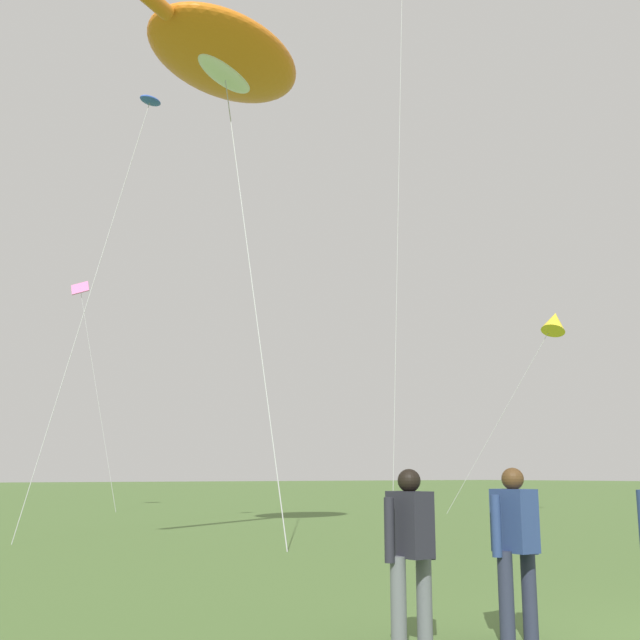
{
  "coord_description": "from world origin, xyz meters",
  "views": [
    {
      "loc": [
        -7.44,
        -3.04,
        1.45
      ],
      "look_at": [
        0.2,
        8.16,
        4.09
      ],
      "focal_mm": 44.62,
      "sensor_mm": 36.0,
      "label": 1
    }
  ],
  "objects_px": {
    "big_show_kite": "(219,53)",
    "small_kite_diamond_red": "(146,113)",
    "person_redhead_woman": "(410,544)",
    "person_child_front": "(515,540)",
    "small_kite_delta_white": "(82,299)",
    "small_kite_box_yellow": "(554,322)"
  },
  "relations": [
    {
      "from": "person_redhead_woman",
      "to": "person_child_front",
      "type": "xyz_separation_m",
      "value": [
        1.03,
        -0.23,
        0.01
      ]
    },
    {
      "from": "person_child_front",
      "to": "small_kite_box_yellow",
      "type": "relative_size",
      "value": 0.2
    },
    {
      "from": "person_redhead_woman",
      "to": "small_kite_diamond_red",
      "type": "bearing_deg",
      "value": -11.12
    },
    {
      "from": "small_kite_diamond_red",
      "to": "small_kite_box_yellow",
      "type": "relative_size",
      "value": 1.46
    },
    {
      "from": "small_kite_diamond_red",
      "to": "small_kite_delta_white",
      "type": "bearing_deg",
      "value": 55.84
    },
    {
      "from": "person_redhead_woman",
      "to": "small_kite_box_yellow",
      "type": "relative_size",
      "value": 0.2
    },
    {
      "from": "small_kite_box_yellow",
      "to": "small_kite_diamond_red",
      "type": "bearing_deg",
      "value": 76.47
    },
    {
      "from": "big_show_kite",
      "to": "small_kite_delta_white",
      "type": "height_order",
      "value": "big_show_kite"
    },
    {
      "from": "big_show_kite",
      "to": "person_child_front",
      "type": "distance_m",
      "value": 14.82
    },
    {
      "from": "big_show_kite",
      "to": "small_kite_diamond_red",
      "type": "height_order",
      "value": "big_show_kite"
    },
    {
      "from": "small_kite_diamond_red",
      "to": "small_kite_delta_white",
      "type": "distance_m",
      "value": 14.61
    },
    {
      "from": "big_show_kite",
      "to": "small_kite_diamond_red",
      "type": "bearing_deg",
      "value": 72.02
    },
    {
      "from": "small_kite_box_yellow",
      "to": "small_kite_delta_white",
      "type": "height_order",
      "value": "small_kite_delta_white"
    },
    {
      "from": "person_child_front",
      "to": "small_kite_delta_white",
      "type": "height_order",
      "value": "small_kite_delta_white"
    },
    {
      "from": "big_show_kite",
      "to": "person_redhead_woman",
      "type": "relative_size",
      "value": 7.83
    },
    {
      "from": "big_show_kite",
      "to": "person_redhead_woman",
      "type": "distance_m",
      "value": 14.84
    },
    {
      "from": "person_redhead_woman",
      "to": "small_kite_delta_white",
      "type": "distance_m",
      "value": 28.83
    },
    {
      "from": "person_child_front",
      "to": "small_kite_delta_white",
      "type": "distance_m",
      "value": 28.87
    },
    {
      "from": "big_show_kite",
      "to": "small_kite_box_yellow",
      "type": "height_order",
      "value": "big_show_kite"
    },
    {
      "from": "person_child_front",
      "to": "small_kite_diamond_red",
      "type": "bearing_deg",
      "value": -4.7
    },
    {
      "from": "person_redhead_woman",
      "to": "small_kite_box_yellow",
      "type": "height_order",
      "value": "small_kite_box_yellow"
    },
    {
      "from": "big_show_kite",
      "to": "person_redhead_woman",
      "type": "bearing_deg",
      "value": -137.73
    }
  ]
}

